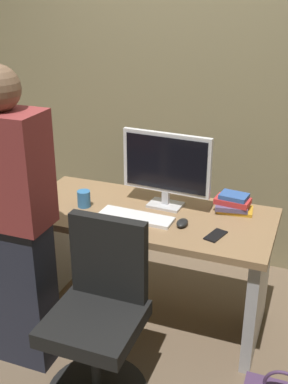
% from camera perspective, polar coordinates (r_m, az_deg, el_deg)
% --- Properties ---
extents(ground_plane, '(9.00, 9.00, 0.00)m').
position_cam_1_polar(ground_plane, '(3.21, 0.33, -14.22)').
color(ground_plane, brown).
extents(wall_back, '(6.40, 0.10, 3.00)m').
position_cam_1_polar(wall_back, '(3.45, 5.96, 15.64)').
color(wall_back, '#8C7F5B').
rests_on(wall_back, ground).
extents(desk, '(1.48, 0.67, 0.73)m').
position_cam_1_polar(desk, '(2.93, 0.35, -6.32)').
color(desk, '#93704C').
rests_on(desk, ground).
extents(office_chair, '(0.52, 0.52, 0.94)m').
position_cam_1_polar(office_chair, '(2.48, -5.31, -15.00)').
color(office_chair, black).
rests_on(office_chair, ground).
extents(person_at_desk, '(0.40, 0.24, 1.64)m').
position_cam_1_polar(person_at_desk, '(2.54, -15.19, -3.72)').
color(person_at_desk, '#262838').
rests_on(person_at_desk, ground).
extents(monitor, '(0.54, 0.15, 0.46)m').
position_cam_1_polar(monitor, '(2.80, 2.64, 3.07)').
color(monitor, silver).
rests_on(monitor, desk).
extents(keyboard, '(0.44, 0.15, 0.02)m').
position_cam_1_polar(keyboard, '(2.75, -0.92, -2.96)').
color(keyboard, white).
rests_on(keyboard, desk).
extents(mouse, '(0.06, 0.10, 0.03)m').
position_cam_1_polar(mouse, '(2.67, 4.54, -3.66)').
color(mouse, black).
rests_on(mouse, desk).
extents(cup_near_keyboard, '(0.08, 0.08, 0.10)m').
position_cam_1_polar(cup_near_keyboard, '(2.90, -7.12, -0.80)').
color(cup_near_keyboard, '#3372B2').
rests_on(cup_near_keyboard, desk).
extents(book_stack, '(0.23, 0.18, 0.11)m').
position_cam_1_polar(book_stack, '(2.87, 10.49, -1.33)').
color(book_stack, gold).
rests_on(book_stack, desk).
extents(cell_phone, '(0.11, 0.16, 0.01)m').
position_cam_1_polar(cell_phone, '(2.59, 8.47, -5.09)').
color(cell_phone, black).
rests_on(cell_phone, desk).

